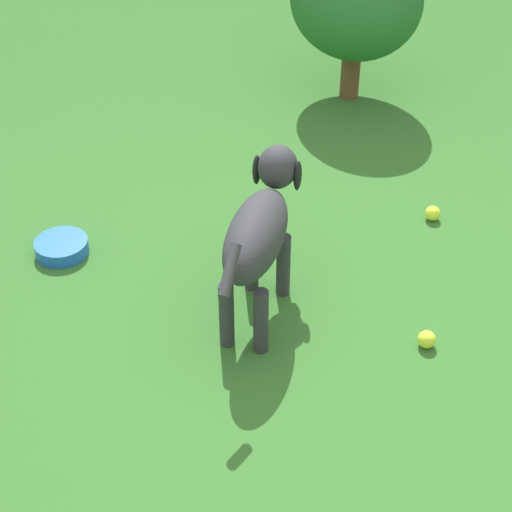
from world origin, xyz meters
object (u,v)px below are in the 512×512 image
dog (260,229)px  tennis_ball_1 (427,339)px  tennis_ball_0 (433,213)px  water_bowl (62,247)px

dog → tennis_ball_1: (0.52, 0.37, -0.34)m
dog → tennis_ball_0: bearing=-36.8°
dog → tennis_ball_1: size_ratio=10.28×
dog → water_bowl: (-0.76, -0.46, -0.34)m
tennis_ball_1 → water_bowl: tennis_ball_1 is taller
tennis_ball_1 → water_bowl: bearing=-147.0°
dog → water_bowl: dog is taller
tennis_ball_0 → water_bowl: tennis_ball_0 is taller
tennis_ball_0 → tennis_ball_1: same height
tennis_ball_1 → water_bowl: size_ratio=0.30×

